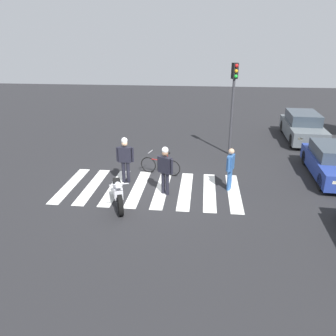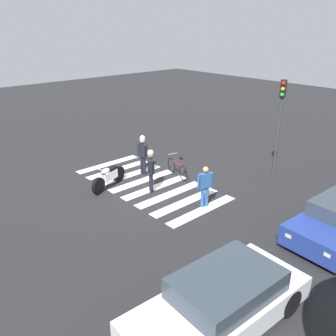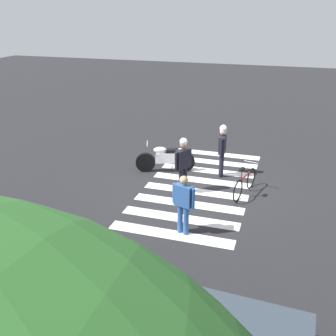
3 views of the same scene
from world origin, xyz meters
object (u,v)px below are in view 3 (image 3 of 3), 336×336
(leaning_bicycle, at_px, (245,183))
(officer_on_foot, at_px, (183,161))
(police_motorcycle, at_px, (165,159))
(pedestrian_bystander, at_px, (183,202))
(officer_by_motorcycle, at_px, (222,147))

(leaning_bicycle, xyz_separation_m, officer_on_foot, (1.87, 0.42, 0.67))
(police_motorcycle, xyz_separation_m, pedestrian_bystander, (-1.71, 3.84, 0.44))
(police_motorcycle, height_order, leaning_bicycle, police_motorcycle)
(police_motorcycle, bearing_deg, leaning_bicycle, 159.97)
(officer_by_motorcycle, relative_size, pedestrian_bystander, 1.13)
(leaning_bicycle, bearing_deg, officer_by_motorcycle, -52.45)
(officer_by_motorcycle, xyz_separation_m, pedestrian_bystander, (0.25, 4.02, -0.16))
(officer_on_foot, bearing_deg, police_motorcycle, -54.62)
(officer_on_foot, height_order, pedestrian_bystander, officer_on_foot)
(police_motorcycle, distance_m, leaning_bicycle, 3.12)
(police_motorcycle, relative_size, pedestrian_bystander, 1.25)
(officer_by_motorcycle, bearing_deg, officer_on_foot, 61.40)
(leaning_bicycle, bearing_deg, pedestrian_bystander, 66.36)
(police_motorcycle, xyz_separation_m, leaning_bicycle, (-2.93, 1.07, -0.09))
(leaning_bicycle, relative_size, officer_by_motorcycle, 0.94)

